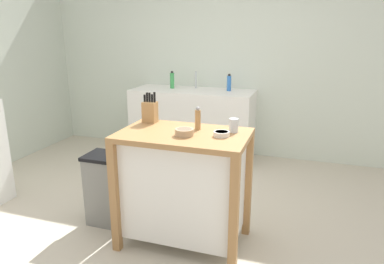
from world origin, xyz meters
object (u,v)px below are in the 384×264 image
trash_bin (109,189)px  pepper_grinder (198,119)px  kitchen_island (184,183)px  sink_faucet (196,80)px  bottle_spray_cleaner (229,83)px  bowl_ceramic_small (184,132)px  bottle_hand_soap (172,80)px  bowl_ceramic_wide (222,134)px  knife_block (150,111)px  drinking_cup (234,125)px

trash_bin → pepper_grinder: bearing=3.0°
kitchen_island → sink_faucet: (-0.57, 2.08, 0.49)m
bottle_spray_cleaner → trash_bin: bearing=-107.4°
bowl_ceramic_small → bottle_hand_soap: bearing=113.7°
bowl_ceramic_wide → bottle_hand_soap: size_ratio=0.51×
bowl_ceramic_small → knife_block: bearing=145.6°
bowl_ceramic_wide → bottle_hand_soap: (-1.16, 1.98, 0.07)m
knife_block → drinking_cup: size_ratio=2.44×
bowl_ceramic_wide → sink_faucet: (-0.86, 2.08, 0.07)m
bowl_ceramic_wide → trash_bin: bowl_ceramic_wide is taller
knife_block → bottle_hand_soap: (-0.50, 1.78, -0.01)m
sink_faucet → bottle_hand_soap: bottle_hand_soap is taller
knife_block → bottle_spray_cleaner: bearing=82.2°
bowl_ceramic_small → sink_faucet: (-0.60, 2.14, 0.06)m
bowl_ceramic_wide → drinking_cup: size_ratio=1.11×
drinking_cup → bowl_ceramic_small: bearing=-147.9°
drinking_cup → pepper_grinder: (-0.27, -0.02, 0.03)m
kitchen_island → bottle_hand_soap: 2.22m
kitchen_island → drinking_cup: drinking_cup is taller
drinking_cup → trash_bin: bearing=-176.9°
pepper_grinder → trash_bin: 1.05m
kitchen_island → bottle_hand_soap: (-0.87, 1.98, 0.49)m
kitchen_island → drinking_cup: 0.59m
drinking_cup → pepper_grinder: pepper_grinder is taller
pepper_grinder → knife_block: bearing=169.0°
bottle_spray_cleaner → kitchen_island: bearing=-86.8°
bowl_ceramic_small → pepper_grinder: 0.20m
drinking_cup → bottle_spray_cleaner: 1.94m
bottle_spray_cleaner → bottle_hand_soap: size_ratio=0.95×
kitchen_island → bowl_ceramic_wide: (0.29, -0.00, 0.42)m
pepper_grinder → drinking_cup: bearing=3.2°
kitchen_island → drinking_cup: size_ratio=9.34×
drinking_cup → bottle_hand_soap: 2.21m
sink_faucet → bottle_spray_cleaner: bearing=-7.2°
bowl_ceramic_wide → drinking_cup: (0.06, 0.13, 0.03)m
bowl_ceramic_small → sink_faucet: size_ratio=0.61×
bowl_ceramic_wide → bottle_spray_cleaner: size_ratio=0.54×
kitchen_island → bowl_ceramic_small: bearing=-65.5°
sink_faucet → trash_bin: bearing=-94.3°
kitchen_island → bowl_ceramic_small: (0.03, -0.07, 0.43)m
knife_block → drinking_cup: (0.71, -0.07, -0.04)m
knife_block → sink_faucet: 1.89m
kitchen_island → knife_block: bearing=150.8°
bottle_hand_soap → bottle_spray_cleaner: bearing=2.8°
kitchen_island → bottle_spray_cleaner: 2.08m
trash_bin → bottle_spray_cleaner: (0.61, 1.94, 0.68)m
knife_block → bowl_ceramic_small: bearing=-34.4°
bottle_spray_cleaner → pepper_grinder: bearing=-84.4°
drinking_cup → sink_faucet: bearing=115.3°
kitchen_island → bowl_ceramic_wide: bowl_ceramic_wide is taller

